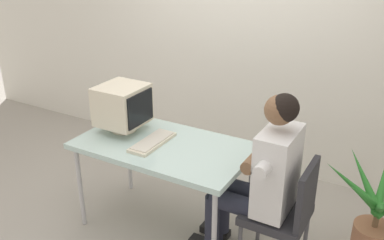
# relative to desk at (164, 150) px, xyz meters

# --- Properties ---
(ground_plane) EXTENTS (12.00, 12.00, 0.00)m
(ground_plane) POSITION_rel_desk_xyz_m (0.00, 0.00, -0.70)
(ground_plane) COLOR #9E998E
(wall_back) EXTENTS (8.00, 0.10, 3.00)m
(wall_back) POSITION_rel_desk_xyz_m (0.30, 1.40, 0.80)
(wall_back) COLOR silver
(wall_back) RESTS_ON ground_plane
(desk) EXTENTS (1.32, 0.75, 0.76)m
(desk) POSITION_rel_desk_xyz_m (0.00, 0.00, 0.00)
(desk) COLOR #B7B7BC
(desk) RESTS_ON ground_plane
(crt_monitor) EXTENTS (0.36, 0.37, 0.38)m
(crt_monitor) POSITION_rel_desk_xyz_m (-0.41, 0.05, 0.27)
(crt_monitor) COLOR beige
(crt_monitor) RESTS_ON desk
(keyboard) EXTENTS (0.17, 0.43, 0.03)m
(keyboard) POSITION_rel_desk_xyz_m (-0.07, -0.04, 0.07)
(keyboard) COLOR beige
(keyboard) RESTS_ON desk
(office_chair) EXTENTS (0.43, 0.43, 0.86)m
(office_chair) POSITION_rel_desk_xyz_m (0.98, 0.01, -0.22)
(office_chair) COLOR #4C4C51
(office_chair) RESTS_ON ground_plane
(person_seated) EXTENTS (0.72, 0.60, 1.32)m
(person_seated) POSITION_rel_desk_xyz_m (0.79, 0.01, 0.01)
(person_seated) COLOR silver
(person_seated) RESTS_ON ground_plane
(potted_plant) EXTENTS (0.87, 0.84, 0.77)m
(potted_plant) POSITION_rel_desk_xyz_m (1.53, 0.45, -0.36)
(potted_plant) COLOR #9E6647
(potted_plant) RESTS_ON ground_plane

